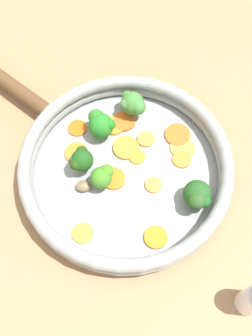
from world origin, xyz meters
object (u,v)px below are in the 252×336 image
(carrot_slice_2, at_px, (177,135))
(carrot_slice_7, at_px, (77,128))
(skillet, at_px, (126,174))
(carrot_slice_13, at_px, (76,153))
(carrot_slice_11, at_px, (183,148))
(carrot_slice_9, at_px, (146,139))
(broccoli_floret_4, at_px, (101,124))
(carrot_slice_3, at_px, (83,233))
(carrot_slice_6, at_px, (114,179))
(carrot_slice_1, at_px, (153,185))
(carrot_slice_8, at_px, (137,157))
(broccoli_floret_2, at_px, (197,196))
(carrot_slice_10, at_px, (156,237))
(mushroom_piece_0, at_px, (84,186))
(broccoli_floret_1, at_px, (133,104))
(mushroom_piece_1, at_px, (103,118))
(carrot_slice_0, at_px, (124,121))
(carrot_slice_4, at_px, (114,125))
(carrot_slice_12, at_px, (182,159))
(broccoli_floret_0, at_px, (81,160))
(carrot_slice_5, at_px, (126,148))
(broccoli_floret_3, at_px, (103,176))

(carrot_slice_2, bearing_deg, carrot_slice_7, -169.78)
(skillet, xyz_separation_m, carrot_slice_13, (-0.09, 0.01, 0.01))
(carrot_slice_11, bearing_deg, carrot_slice_9, -179.78)
(broccoli_floret_4, bearing_deg, carrot_slice_3, -83.06)
(carrot_slice_2, bearing_deg, carrot_slice_6, -127.96)
(carrot_slice_1, bearing_deg, carrot_slice_11, 67.75)
(carrot_slice_9, distance_m, broccoli_floret_4, 0.09)
(skillet, height_order, carrot_slice_8, carrot_slice_8)
(carrot_slice_11, bearing_deg, broccoli_floret_2, -68.10)
(carrot_slice_8, bearing_deg, carrot_slice_11, 27.58)
(carrot_slice_10, relative_size, mushroom_piece_0, 1.43)
(broccoli_floret_1, relative_size, mushroom_piece_1, 2.45)
(carrot_slice_6, xyz_separation_m, carrot_slice_13, (-0.08, 0.03, -0.00))
(carrot_slice_0, height_order, carrot_slice_1, same)
(carrot_slice_1, height_order, carrot_slice_4, same)
(mushroom_piece_0, bearing_deg, broccoli_floret_2, 6.17)
(broccoli_floret_1, distance_m, mushroom_piece_0, 0.17)
(carrot_slice_6, xyz_separation_m, mushroom_piece_1, (-0.05, 0.11, 0.00))
(skillet, relative_size, broccoli_floret_1, 6.40)
(carrot_slice_0, xyz_separation_m, carrot_slice_10, (0.10, -0.20, 0.00))
(carrot_slice_10, height_order, mushroom_piece_0, mushroom_piece_0)
(skillet, xyz_separation_m, carrot_slice_12, (0.09, 0.05, 0.01))
(carrot_slice_4, relative_size, broccoli_floret_2, 0.75)
(carrot_slice_0, xyz_separation_m, mushroom_piece_0, (-0.03, -0.14, 0.00))
(carrot_slice_2, height_order, carrot_slice_4, same)
(carrot_slice_10, relative_size, broccoli_floret_2, 0.71)
(broccoli_floret_0, bearing_deg, broccoli_floret_4, 81.01)
(carrot_slice_10, bearing_deg, carrot_slice_2, 91.21)
(carrot_slice_5, distance_m, mushroom_piece_0, 0.10)
(carrot_slice_0, bearing_deg, broccoli_floret_0, -112.54)
(carrot_slice_1, xyz_separation_m, carrot_slice_9, (-0.03, 0.08, 0.00))
(carrot_slice_13, bearing_deg, broccoli_floret_1, 54.75)
(skillet, height_order, carrot_slice_4, carrot_slice_4)
(carrot_slice_8, distance_m, carrot_slice_11, 0.08)
(carrot_slice_4, distance_m, carrot_slice_9, 0.07)
(carrot_slice_0, relative_size, broccoli_floret_4, 0.79)
(carrot_slice_4, relative_size, carrot_slice_13, 0.98)
(carrot_slice_0, xyz_separation_m, broccoli_floret_1, (0.01, 0.02, 0.03))
(carrot_slice_13, height_order, broccoli_floret_3, broccoli_floret_3)
(carrot_slice_8, height_order, broccoli_floret_4, broccoli_floret_4)
(carrot_slice_12, distance_m, broccoli_floret_1, 0.13)
(carrot_slice_5, bearing_deg, carrot_slice_3, -99.55)
(carrot_slice_3, distance_m, carrot_slice_5, 0.17)
(carrot_slice_5, relative_size, carrot_slice_9, 1.50)
(broccoli_floret_0, relative_size, broccoli_floret_3, 1.07)
(carrot_slice_13, distance_m, broccoli_floret_0, 0.04)
(skillet, bearing_deg, carrot_slice_11, 39.49)
(carrot_slice_10, relative_size, broccoli_floret_4, 0.72)
(carrot_slice_2, bearing_deg, mushroom_piece_0, -133.16)
(broccoli_floret_1, height_order, mushroom_piece_1, broccoli_floret_1)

